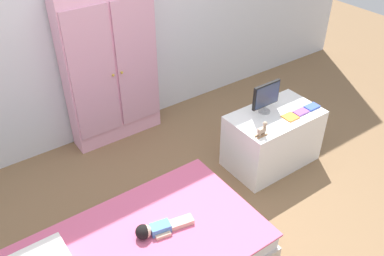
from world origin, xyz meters
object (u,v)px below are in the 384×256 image
book_blue (312,107)px  wardrobe (111,68)px  tv_monitor (266,96)px  doll (154,229)px  tv_stand (272,138)px  rocking_horse_toy (263,130)px  book_orange (290,117)px  book_purple (301,112)px  bed (144,256)px

book_blue → wardrobe: bearing=134.2°
wardrobe → tv_monitor: bearing=-51.7°
doll → tv_stand: (1.36, 0.31, -0.05)m
rocking_horse_toy → book_orange: rocking_horse_toy is taller
doll → rocking_horse_toy: size_ratio=3.29×
book_purple → doll: bearing=-172.4°
bed → book_purple: 1.70m
bed → book_blue: bearing=7.4°
doll → wardrobe: size_ratio=0.28×
book_orange → tv_stand: bearing=119.2°
rocking_horse_toy → book_orange: size_ratio=1.06×
bed → tv_monitor: 1.55m
book_purple → book_blue: book_blue is taller
tv_stand → rocking_horse_toy: bearing=-153.2°
book_orange → book_purple: (0.12, 0.00, 0.00)m
bed → book_blue: 1.83m
book_blue → bed: bearing=-172.6°
tv_stand → book_blue: size_ratio=6.26×
bed → tv_stand: size_ratio=2.01×
rocking_horse_toy → book_orange: 0.36m
book_orange → doll: bearing=-171.8°
tv_stand → rocking_horse_toy: 0.45m
tv_stand → book_purple: 0.33m
book_orange → book_purple: 0.12m
bed → tv_monitor: size_ratio=5.78×
bed → book_purple: book_purple is taller
wardrobe → bed: bearing=-110.9°
wardrobe → tv_monitor: 1.36m
bed → rocking_horse_toy: bearing=8.9°
book_orange → bed: bearing=-171.4°
doll → rocking_horse_toy: bearing=8.5°
tv_monitor → book_purple: tv_monitor is taller
doll → tv_stand: 1.40m
tv_monitor → book_blue: bearing=-26.1°
rocking_horse_toy → book_blue: size_ratio=0.96×
tv_monitor → book_orange: 0.26m
doll → book_blue: size_ratio=3.17×
bed → doll: bearing=13.9°
book_orange → book_blue: bearing=0.0°
tv_stand → book_purple: bearing=-29.7°
tv_stand → book_blue: book_blue is taller
tv_monitor → rocking_horse_toy: bearing=-136.8°
wardrobe → book_purple: size_ratio=11.51×
tv_stand → rocking_horse_toy: rocking_horse_toy is taller
rocking_horse_toy → tv_stand: bearing=26.8°
doll → wardrobe: wardrobe is taller
doll → book_purple: size_ratio=3.20×
tv_stand → book_blue: bearing=-18.2°
rocking_horse_toy → bed: bearing=-171.1°
doll → rocking_horse_toy: (1.06, 0.16, 0.25)m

